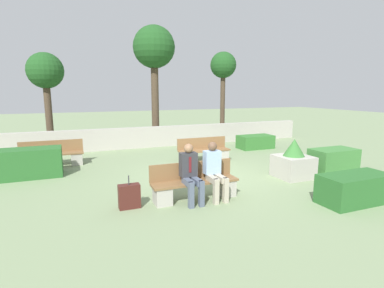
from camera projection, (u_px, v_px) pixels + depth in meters
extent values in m
plane|color=gray|center=(209.00, 176.00, 8.83)|extent=(60.00, 60.00, 0.00)
cube|color=#ADA89E|center=(160.00, 136.00, 13.49)|extent=(14.67, 0.30, 0.91)
cube|color=brown|center=(196.00, 182.00, 6.85)|extent=(2.04, 0.44, 0.05)
cube|color=brown|center=(192.00, 170.00, 7.03)|extent=(2.04, 0.04, 0.40)
cube|color=#ADA89E|center=(162.00, 196.00, 6.60)|extent=(0.36, 0.40, 0.39)
cube|color=#ADA89E|center=(226.00, 187.00, 7.18)|extent=(0.36, 0.40, 0.39)
cube|color=brown|center=(204.00, 150.00, 10.49)|extent=(1.85, 0.44, 0.05)
cube|color=brown|center=(202.00, 143.00, 10.67)|extent=(1.85, 0.04, 0.40)
cube|color=#ADA89E|center=(186.00, 158.00, 10.27)|extent=(0.36, 0.40, 0.39)
cube|color=#ADA89E|center=(222.00, 155.00, 10.78)|extent=(0.36, 0.40, 0.39)
cube|color=brown|center=(52.00, 154.00, 9.86)|extent=(1.99, 0.44, 0.05)
cube|color=brown|center=(51.00, 146.00, 10.04)|extent=(1.99, 0.04, 0.40)
cube|color=#ADA89E|center=(26.00, 163.00, 9.61)|extent=(0.36, 0.40, 0.39)
cube|color=#ADA89E|center=(77.00, 159.00, 10.18)|extent=(0.36, 0.40, 0.39)
cube|color=#515B70|center=(188.00, 182.00, 6.55)|extent=(0.14, 0.46, 0.13)
cube|color=#515B70|center=(196.00, 181.00, 6.62)|extent=(0.14, 0.46, 0.13)
cube|color=#515B70|center=(191.00, 195.00, 6.37)|extent=(0.11, 0.11, 0.57)
cube|color=#515B70|center=(201.00, 194.00, 6.46)|extent=(0.11, 0.11, 0.57)
cube|color=#333338|center=(188.00, 164.00, 6.74)|extent=(0.38, 0.22, 0.54)
sphere|color=#936B4C|center=(189.00, 148.00, 6.66)|extent=(0.21, 0.21, 0.21)
cube|color=maroon|center=(190.00, 165.00, 6.63)|extent=(0.06, 0.01, 0.35)
cube|color=#B2A893|center=(212.00, 179.00, 6.76)|extent=(0.14, 0.46, 0.13)
cube|color=#B2A893|center=(220.00, 178.00, 6.84)|extent=(0.14, 0.46, 0.13)
cube|color=#B2A893|center=(216.00, 192.00, 6.59)|extent=(0.11, 0.11, 0.57)
cube|color=#B2A893|center=(226.00, 190.00, 6.67)|extent=(0.11, 0.11, 0.57)
cube|color=#9EBCE0|center=(212.00, 162.00, 6.96)|extent=(0.38, 0.22, 0.54)
sphere|color=brown|center=(213.00, 146.00, 6.88)|extent=(0.21, 0.21, 0.21)
cube|color=#33702D|center=(255.00, 142.00, 13.05)|extent=(1.51, 0.82, 0.57)
cube|color=#286028|center=(22.00, 164.00, 8.56)|extent=(2.13, 0.80, 0.85)
cube|color=#286028|center=(355.00, 189.00, 6.68)|extent=(1.64, 0.76, 0.65)
cube|color=#3D7A38|center=(333.00, 161.00, 9.19)|extent=(1.41, 0.77, 0.73)
cube|color=#ADA89E|center=(293.00, 167.00, 8.66)|extent=(0.95, 0.95, 0.63)
cone|color=#387533|center=(294.00, 147.00, 8.56)|extent=(0.61, 0.61, 0.49)
cube|color=#471E19|center=(129.00, 196.00, 6.37)|extent=(0.45, 0.21, 0.52)
cylinder|color=#333338|center=(129.00, 180.00, 6.31)|extent=(0.02, 0.02, 0.20)
cylinder|color=#473828|center=(49.00, 115.00, 12.92)|extent=(0.29, 0.29, 2.91)
sphere|color=#1E4C1E|center=(45.00, 70.00, 12.60)|extent=(1.50, 1.50, 1.50)
cylinder|color=#473828|center=(155.00, 101.00, 14.58)|extent=(0.36, 0.36, 3.98)
sphere|color=#1E4C1E|center=(154.00, 47.00, 14.14)|extent=(1.99, 1.99, 1.99)
cylinder|color=#473828|center=(223.00, 105.00, 16.37)|extent=(0.26, 0.26, 3.47)
sphere|color=#1E4C1E|center=(223.00, 65.00, 16.00)|extent=(1.39, 1.39, 1.39)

